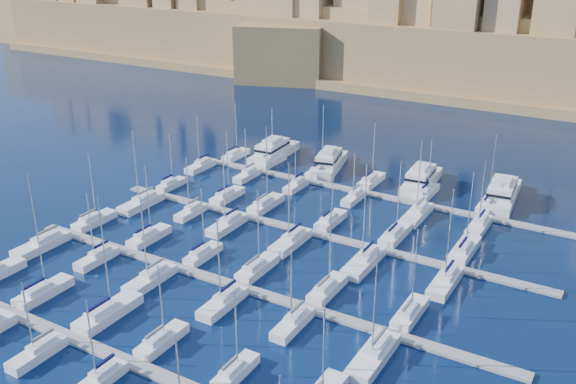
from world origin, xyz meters
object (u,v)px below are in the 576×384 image
Objects in this scene: motor_yacht_a at (274,151)px; motor_yacht_d at (502,193)px; motor_yacht_b at (329,162)px; sailboat_4 at (235,372)px; sailboat_2 at (108,313)px; motor_yacht_c at (421,179)px.

motor_yacht_a is 52.84m from motor_yacht_d.
motor_yacht_a is at bearing 178.72° from motor_yacht_b.
sailboat_4 is 0.69× the size of motor_yacht_a.
motor_yacht_a and motor_yacht_b have the same top height.
motor_yacht_a is (-15.68, 69.45, 0.94)m from sailboat_2.
motor_yacht_d is (16.49, 0.60, 0.00)m from motor_yacht_c.
sailboat_4 is at bearing -101.60° from motor_yacht_d.
motor_yacht_a is 1.02× the size of motor_yacht_b.
motor_yacht_c is (21.48, 0.09, -0.00)m from motor_yacht_b.
sailboat_2 is 1.54× the size of sailboat_4.
motor_yacht_c is at bearing -0.39° from motor_yacht_a.
motor_yacht_a is at bearing -179.62° from motor_yacht_d.
sailboat_4 is at bearing -61.75° from motor_yacht_a.
motor_yacht_c and motor_yacht_d have the same top height.
sailboat_4 is 70.83m from motor_yacht_c.
sailboat_4 is (22.50, -1.59, -0.08)m from sailboat_2.
motor_yacht_b is at bearing 108.24° from sailboat_4.
motor_yacht_b is 1.01× the size of motor_yacht_c.
motor_yacht_d is at bearing 2.08° from motor_yacht_c.
motor_yacht_d is at bearing 1.04° from motor_yacht_b.
sailboat_4 is 74.46m from motor_yacht_b.
sailboat_2 is at bearing -106.63° from motor_yacht_c.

